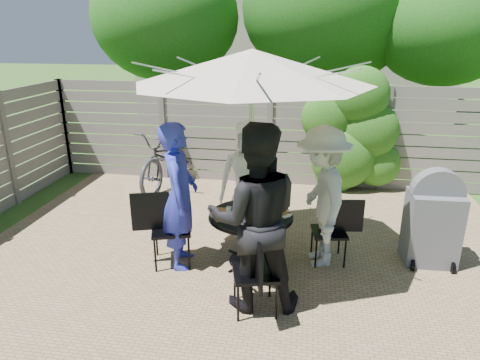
% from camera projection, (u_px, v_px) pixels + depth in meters
% --- Properties ---
extents(backyard_envelope, '(60.00, 60.00, 5.00)m').
position_uv_depth(backyard_envelope, '(295.00, 34.00, 13.92)').
color(backyard_envelope, '#2E5219').
rests_on(backyard_envelope, ground).
extents(patio_table, '(1.15, 1.15, 0.65)m').
position_uv_depth(patio_table, '(251.00, 229.00, 5.13)').
color(patio_table, black).
rests_on(patio_table, ground).
extents(umbrella, '(3.04, 3.04, 2.53)m').
position_uv_depth(umbrella, '(252.00, 67.00, 4.50)').
color(umbrella, silver).
rests_on(umbrella, ground).
extents(chair_back, '(0.50, 0.64, 0.83)m').
position_uv_depth(chair_back, '(247.00, 212.00, 6.11)').
color(chair_back, black).
rests_on(chair_back, ground).
extents(person_back, '(0.87, 0.65, 1.61)m').
position_uv_depth(person_back, '(248.00, 179.00, 5.80)').
color(person_back, white).
rests_on(person_back, ground).
extents(chair_left, '(0.72, 0.57, 0.94)m').
position_uv_depth(chair_left, '(171.00, 243.00, 5.16)').
color(chair_left, black).
rests_on(chair_left, ground).
extents(person_left, '(0.53, 0.71, 1.76)m').
position_uv_depth(person_left, '(180.00, 197.00, 4.97)').
color(person_left, '#2A30B6').
rests_on(person_left, ground).
extents(chair_front, '(0.53, 0.69, 0.90)m').
position_uv_depth(chair_front, '(255.00, 288.00, 4.28)').
color(chair_front, black).
rests_on(chair_front, ground).
extents(person_front, '(1.06, 0.89, 1.93)m').
position_uv_depth(person_front, '(255.00, 219.00, 4.18)').
color(person_front, black).
rests_on(person_front, ground).
extents(chair_right, '(0.62, 0.45, 0.83)m').
position_uv_depth(chair_right, '(329.00, 244.00, 5.22)').
color(chair_right, black).
rests_on(chair_right, ground).
extents(person_right, '(0.83, 1.20, 1.71)m').
position_uv_depth(person_right, '(321.00, 198.00, 5.01)').
color(person_right, beige).
rests_on(person_right, ground).
extents(plate_back, '(0.26, 0.26, 0.06)m').
position_uv_depth(plate_back, '(249.00, 201.00, 5.40)').
color(plate_back, white).
rests_on(plate_back, patio_table).
extents(plate_left, '(0.26, 0.26, 0.06)m').
position_uv_depth(plate_left, '(220.00, 213.00, 5.05)').
color(plate_left, white).
rests_on(plate_left, patio_table).
extents(plate_front, '(0.26, 0.26, 0.06)m').
position_uv_depth(plate_front, '(252.00, 226.00, 4.72)').
color(plate_front, white).
rests_on(plate_front, patio_table).
extents(plate_right, '(0.26, 0.26, 0.06)m').
position_uv_depth(plate_right, '(281.00, 212.00, 5.06)').
color(plate_right, white).
rests_on(plate_right, patio_table).
extents(glass_back, '(0.07, 0.07, 0.14)m').
position_uv_depth(glass_back, '(241.00, 201.00, 5.28)').
color(glass_back, silver).
rests_on(glass_back, patio_table).
extents(glass_left, '(0.07, 0.07, 0.14)m').
position_uv_depth(glass_left, '(229.00, 213.00, 4.94)').
color(glass_left, silver).
rests_on(glass_left, patio_table).
extents(glass_front, '(0.07, 0.07, 0.14)m').
position_uv_depth(glass_front, '(261.00, 218.00, 4.80)').
color(glass_front, silver).
rests_on(glass_front, patio_table).
extents(glass_right, '(0.07, 0.07, 0.14)m').
position_uv_depth(glass_right, '(272.00, 205.00, 5.15)').
color(glass_right, silver).
rests_on(glass_right, patio_table).
extents(syrup_jug, '(0.09, 0.09, 0.16)m').
position_uv_depth(syrup_jug, '(246.00, 207.00, 5.08)').
color(syrup_jug, '#59280C').
rests_on(syrup_jug, patio_table).
extents(coffee_cup, '(0.08, 0.08, 0.12)m').
position_uv_depth(coffee_cup, '(258.00, 203.00, 5.25)').
color(coffee_cup, '#C6B293').
rests_on(coffee_cup, patio_table).
extents(bicycle, '(1.07, 2.17, 1.09)m').
position_uv_depth(bicycle, '(171.00, 157.00, 7.72)').
color(bicycle, '#333338').
rests_on(bicycle, ground).
extents(bbq_grill, '(0.61, 0.47, 1.21)m').
position_uv_depth(bbq_grill, '(432.00, 222.00, 5.11)').
color(bbq_grill, '#57565B').
rests_on(bbq_grill, ground).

